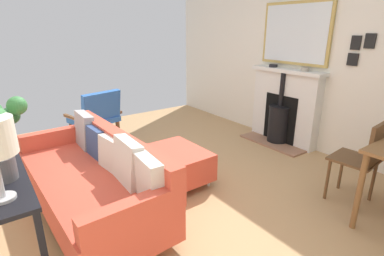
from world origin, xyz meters
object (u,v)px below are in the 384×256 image
fireplace (283,111)px  dining_chair_near_fireplace (364,156)px  ottoman (175,163)px  armchair_accent (97,115)px  sofa (95,178)px  mantel_bowl_near (273,65)px  mantel_bowl_far (305,69)px

fireplace → dining_chair_near_fireplace: (0.79, 1.57, 0.02)m
ottoman → armchair_accent: bearing=-80.3°
sofa → armchair_accent: armchair_accent is taller
fireplace → sofa: 2.97m
ottoman → armchair_accent: 1.76m
ottoman → armchair_accent: armchair_accent is taller
mantel_bowl_near → mantel_bowl_far: (0.00, 0.55, 0.00)m
mantel_bowl_far → mantel_bowl_near: bearing=-90.0°
fireplace → armchair_accent: fireplace is taller
fireplace → armchair_accent: size_ratio=1.41×
mantel_bowl_far → ottoman: mantel_bowl_far is taller
mantel_bowl_far → armchair_accent: size_ratio=0.14×
dining_chair_near_fireplace → mantel_bowl_far: bearing=-121.6°
armchair_accent → dining_chair_near_fireplace: (-1.56, 3.16, 0.06)m
mantel_bowl_near → sofa: (2.97, 0.39, -0.82)m
mantel_bowl_far → sofa: mantel_bowl_far is taller
mantel_bowl_far → fireplace: bearing=-89.2°
ottoman → dining_chair_near_fireplace: size_ratio=0.87×
sofa → mantel_bowl_near: bearing=-172.5°
mantel_bowl_near → mantel_bowl_far: bearing=90.0°
fireplace → sofa: (2.96, 0.13, -0.16)m
ottoman → armchair_accent: (0.29, -1.72, 0.22)m
fireplace → ottoman: 2.07m
sofa → ottoman: sofa is taller
ottoman → sofa: bearing=-0.2°
mantel_bowl_near → dining_chair_near_fireplace: size_ratio=0.15×
mantel_bowl_far → sofa: 3.08m
fireplace → mantel_bowl_near: mantel_bowl_near is taller
mantel_bowl_near → armchair_accent: 2.78m
fireplace → sofa: bearing=2.4°
fireplace → sofa: size_ratio=0.58×
fireplace → mantel_bowl_far: size_ratio=10.42×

